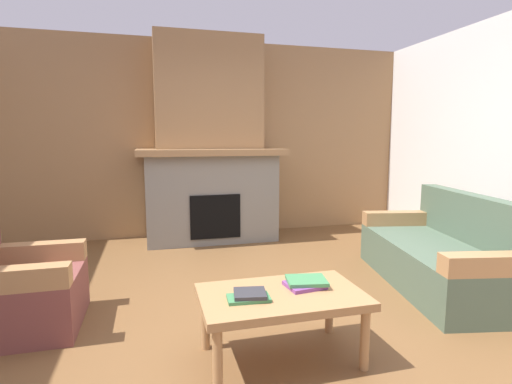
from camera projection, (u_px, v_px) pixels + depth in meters
The scene contains 8 objects.
ground at pixel (264, 325), 2.92m from camera, with size 9.00×9.00×0.00m, color brown.
wall_back_wood_panel at pixel (206, 140), 5.61m from camera, with size 6.00×0.12×2.70m, color #997047.
fireplace at pixel (210, 154), 5.27m from camera, with size 1.90×0.82×2.70m.
couch at pixel (444, 256), 3.66m from camera, with size 1.17×1.93×0.85m.
armchair at pixel (16, 290), 2.82m from camera, with size 0.76×0.76×0.85m.
coffee_table at pixel (282, 301), 2.42m from camera, with size 1.00×0.60×0.43m.
book_stack_near_edge at pixel (249, 296), 2.32m from camera, with size 0.26×0.20×0.04m.
book_stack_center at pixel (306, 283), 2.52m from camera, with size 0.28×0.24×0.05m.
Camera 1 is at (-0.77, -2.65, 1.37)m, focal length 27.70 mm.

